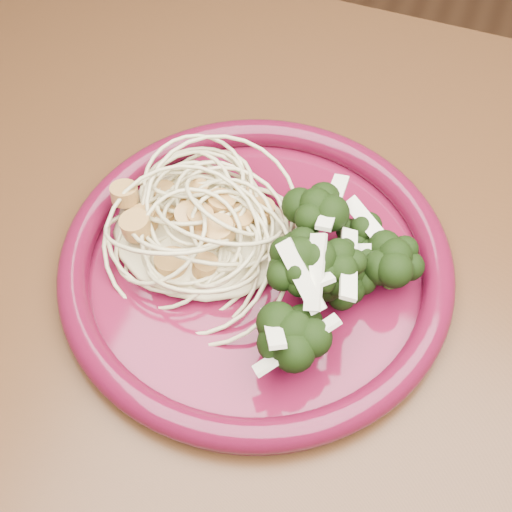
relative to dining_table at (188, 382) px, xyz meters
name	(u,v)px	position (x,y,z in m)	size (l,w,h in m)	color
dining_table	(188,382)	(0.00, 0.00, 0.00)	(1.20, 0.80, 0.75)	#472814
dinner_plate	(256,264)	(0.04, 0.06, 0.11)	(0.34, 0.34, 0.02)	#540B21
spaghetti_pile	(201,226)	(-0.01, 0.07, 0.12)	(0.14, 0.12, 0.03)	#CCC18B
scallop_cluster	(198,194)	(-0.01, 0.07, 0.16)	(0.12, 0.12, 0.04)	#BD8A43
broccoli_pile	(329,285)	(0.09, 0.05, 0.13)	(0.09, 0.14, 0.05)	black
onion_garnish	(333,258)	(0.09, 0.05, 0.16)	(0.06, 0.09, 0.06)	beige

